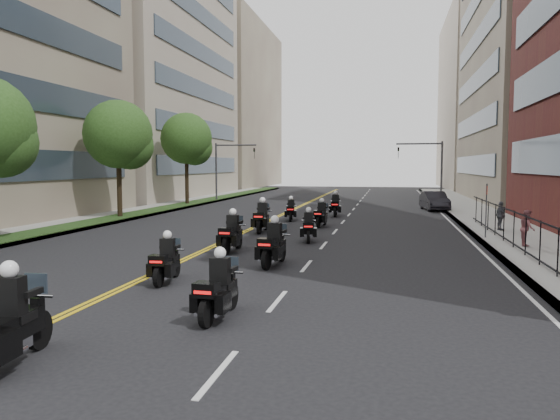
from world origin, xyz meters
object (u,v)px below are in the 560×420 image
(motorcycle_1, at_px, (218,291))
(motorcycle_5, at_px, (309,228))
(pedestrian_c, at_px, (501,216))
(motorcycle_3, at_px, (273,246))
(parked_sedan, at_px, (434,201))
(motorcycle_8, at_px, (291,211))
(motorcycle_4, at_px, (232,235))
(motorcycle_2, at_px, (166,262))
(motorcycle_0, at_px, (6,326))
(motorcycle_7, at_px, (321,215))
(motorcycle_6, at_px, (262,219))
(motorcycle_9, at_px, (335,206))
(pedestrian_b, at_px, (527,228))

(motorcycle_1, bearing_deg, motorcycle_5, 92.71)
(motorcycle_5, height_order, pedestrian_c, pedestrian_c)
(motorcycle_3, bearing_deg, motorcycle_1, -82.69)
(parked_sedan, bearing_deg, motorcycle_8, -141.92)
(motorcycle_1, height_order, motorcycle_3, motorcycle_3)
(motorcycle_1, height_order, pedestrian_c, motorcycle_1)
(motorcycle_1, xyz_separation_m, motorcycle_4, (-2.45, 9.38, 0.04))
(motorcycle_2, bearing_deg, motorcycle_8, 85.18)
(motorcycle_0, height_order, motorcycle_7, motorcycle_0)
(motorcycle_2, height_order, parked_sedan, motorcycle_2)
(motorcycle_7, height_order, motorcycle_8, motorcycle_7)
(motorcycle_0, xyz_separation_m, motorcycle_5, (2.83, 16.55, -0.11))
(motorcycle_6, bearing_deg, motorcycle_0, -92.35)
(motorcycle_7, relative_size, motorcycle_9, 0.93)
(motorcycle_6, bearing_deg, motorcycle_8, 83.73)
(motorcycle_9, bearing_deg, pedestrian_c, -42.22)
(motorcycle_0, bearing_deg, parked_sedan, 70.28)
(motorcycle_0, xyz_separation_m, pedestrian_c, (12.08, 21.57, 0.16))
(motorcycle_1, distance_m, pedestrian_b, 15.54)
(motorcycle_7, distance_m, pedestrian_b, 11.54)
(motorcycle_6, bearing_deg, motorcycle_4, -90.11)
(motorcycle_8, xyz_separation_m, motorcycle_9, (2.47, 3.50, 0.08))
(motorcycle_4, height_order, pedestrian_c, motorcycle_4)
(motorcycle_0, relative_size, motorcycle_7, 1.14)
(motorcycle_3, bearing_deg, motorcycle_2, -122.06)
(motorcycle_0, relative_size, motorcycle_1, 1.13)
(motorcycle_3, relative_size, motorcycle_9, 1.01)
(motorcycle_7, xyz_separation_m, pedestrian_b, (9.42, -6.66, 0.26))
(motorcycle_5, height_order, motorcycle_7, motorcycle_7)
(pedestrian_c, bearing_deg, parked_sedan, -7.18)
(motorcycle_2, relative_size, motorcycle_3, 0.88)
(motorcycle_9, xyz_separation_m, parked_sedan, (7.03, 6.37, 0.04))
(motorcycle_3, distance_m, motorcycle_7, 12.36)
(motorcycle_2, distance_m, pedestrian_c, 18.95)
(motorcycle_0, xyz_separation_m, motorcycle_4, (0.22, 13.00, -0.04))
(motorcycle_6, xyz_separation_m, pedestrian_c, (12.14, 2.11, 0.17))
(motorcycle_8, bearing_deg, motorcycle_9, 47.09)
(motorcycle_6, xyz_separation_m, motorcycle_7, (2.71, 3.19, -0.08))
(motorcycle_1, bearing_deg, pedestrian_c, 65.76)
(motorcycle_2, bearing_deg, motorcycle_7, 76.58)
(motorcycle_9, bearing_deg, motorcycle_8, -128.11)
(motorcycle_1, xyz_separation_m, motorcycle_9, (0.16, 25.54, 0.04))
(motorcycle_4, xyz_separation_m, motorcycle_9, (2.61, 16.15, -0.00))
(motorcycle_0, distance_m, motorcycle_7, 22.80)
(motorcycle_0, relative_size, motorcycle_4, 1.06)
(parked_sedan, bearing_deg, motorcycle_0, -113.51)
(motorcycle_3, distance_m, motorcycle_4, 3.56)
(motorcycle_2, xyz_separation_m, pedestrian_c, (12.13, 14.55, 0.28))
(motorcycle_4, xyz_separation_m, parked_sedan, (9.64, 22.52, 0.04))
(motorcycle_2, height_order, motorcycle_9, motorcycle_9)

